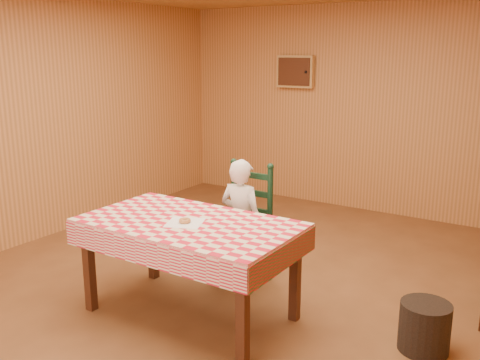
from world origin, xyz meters
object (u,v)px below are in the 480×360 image
storage_bin (425,327)px  ladder_chair (245,227)px  dining_table (189,231)px  seated_child (241,222)px

storage_bin → ladder_chair: bearing=169.3°
dining_table → ladder_chair: (-0.00, 0.79, -0.18)m
dining_table → seated_child: seated_child is taller
ladder_chair → storage_bin: bearing=-10.7°
seated_child → storage_bin: seated_child is taller
ladder_chair → storage_bin: ladder_chair is taller
ladder_chair → dining_table: bearing=-90.0°
ladder_chair → storage_bin: 1.73m
dining_table → seated_child: size_ratio=1.47×
seated_child → storage_bin: 1.74m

